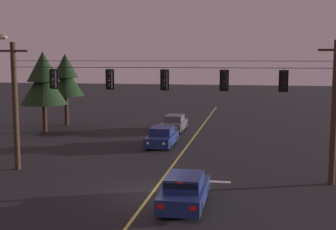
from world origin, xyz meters
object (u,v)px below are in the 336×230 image
traffic_light_centre (164,80)px  tree_verge_near (43,81)px  traffic_light_right_inner (224,81)px  tree_verge_far (66,77)px  car_oncoming_lead (162,137)px  car_oncoming_trailing (174,123)px  traffic_light_rightmost (284,81)px  traffic_light_left_inner (109,80)px  car_waiting_near_lane (185,191)px  traffic_light_leftmost (53,79)px

traffic_light_centre → tree_verge_near: (-12.95, 12.65, -0.76)m
traffic_light_right_inner → tree_verge_near: tree_verge_near is taller
tree_verge_near → tree_verge_far: size_ratio=1.02×
car_oncoming_lead → car_oncoming_trailing: same height
traffic_light_centre → car_oncoming_trailing: size_ratio=0.28×
traffic_light_centre → tree_verge_far: size_ratio=0.18×
traffic_light_centre → car_oncoming_trailing: traffic_light_centre is taller
traffic_light_centre → traffic_light_rightmost: size_ratio=1.00×
traffic_light_right_inner → traffic_light_rightmost: same height
traffic_light_left_inner → traffic_light_rightmost: (9.23, 0.00, 0.00)m
car_waiting_near_lane → car_oncoming_trailing: 20.69m
traffic_light_leftmost → car_oncoming_lead: size_ratio=0.28×
car_waiting_near_lane → car_oncoming_lead: 13.74m
traffic_light_left_inner → car_oncoming_lead: (1.23, 8.54, -4.59)m
traffic_light_left_inner → traffic_light_rightmost: size_ratio=1.00×
traffic_light_rightmost → tree_verge_near: size_ratio=0.18×
car_oncoming_lead → tree_verge_near: 12.47m
traffic_light_rightmost → traffic_light_right_inner: bearing=180.0°
traffic_light_left_inner → tree_verge_near: bearing=128.1°
traffic_light_leftmost → traffic_light_left_inner: size_ratio=1.00×
traffic_light_left_inner → car_waiting_near_lane: traffic_light_left_inner is taller
traffic_light_right_inner → tree_verge_near: size_ratio=0.18×
traffic_light_left_inner → car_oncoming_trailing: 16.29m
traffic_light_leftmost → tree_verge_far: 18.16m
car_waiting_near_lane → car_oncoming_trailing: size_ratio=0.98×
traffic_light_left_inner → traffic_light_rightmost: same height
car_oncoming_trailing → tree_verge_far: size_ratio=0.65×
traffic_light_centre → traffic_light_rightmost: (6.18, 0.00, 0.00)m
car_oncoming_lead → car_waiting_near_lane: bearing=-74.6°
tree_verge_far → tree_verge_near: bearing=-92.4°
traffic_light_left_inner → tree_verge_near: (-9.91, 12.65, -0.76)m
traffic_light_left_inner → traffic_light_right_inner: same height
traffic_light_right_inner → car_oncoming_lead: size_ratio=0.28×
tree_verge_near → car_waiting_near_lane: bearing=-49.6°
traffic_light_leftmost → car_oncoming_trailing: 16.79m
traffic_light_leftmost → traffic_light_right_inner: bearing=0.0°
traffic_light_left_inner → traffic_light_centre: 3.05m
traffic_light_left_inner → car_waiting_near_lane: size_ratio=0.28×
car_oncoming_trailing → traffic_light_left_inner: bearing=-93.4°
traffic_light_right_inner → car_oncoming_trailing: bearing=108.7°
car_oncoming_lead → car_oncoming_trailing: (-0.30, 7.06, 0.00)m
traffic_light_rightmost → car_oncoming_lead: size_ratio=0.28×
traffic_light_centre → traffic_light_right_inner: same height
traffic_light_centre → tree_verge_near: size_ratio=0.18×
traffic_light_right_inner → car_oncoming_trailing: (-5.28, 15.60, -4.59)m
tree_verge_far → car_oncoming_lead: bearing=-37.5°
car_waiting_near_lane → car_oncoming_lead: (-3.64, 13.25, -0.00)m
traffic_light_leftmost → car_waiting_near_lane: 10.45m
traffic_light_left_inner → tree_verge_near: tree_verge_near is taller
traffic_light_centre → car_waiting_near_lane: bearing=-68.9°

